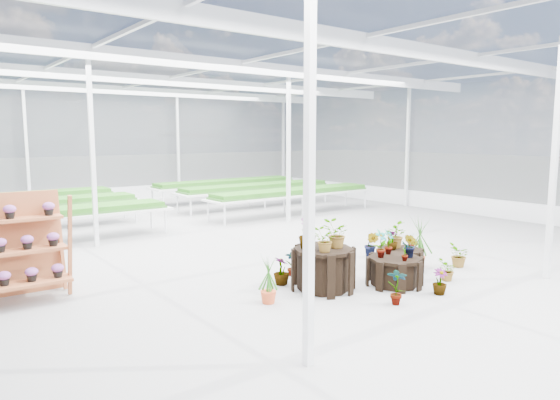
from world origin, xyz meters
TOP-DOWN VIEW (x-y plane):
  - ground_plane at (0.00, 0.00)m, footprint 24.00×24.00m
  - greenhouse_shell at (0.00, 0.00)m, footprint 18.00×24.00m
  - steel_frame at (0.00, 0.00)m, footprint 18.00×24.00m
  - nursery_benches at (0.00, 7.20)m, footprint 16.00×7.00m
  - plinth_tall at (-0.89, -1.94)m, footprint 1.37×1.37m
  - plinth_mid at (0.31, -2.54)m, footprint 1.14×1.14m
  - plinth_low at (1.31, -1.84)m, footprint 1.10×1.10m
  - shelf_rack at (-5.33, 0.66)m, footprint 1.70×0.94m
  - nursery_plants at (0.33, -1.93)m, footprint 4.95×2.87m

SIDE VIEW (x-z plane):
  - ground_plane at x=0.00m, z-range 0.00..0.00m
  - plinth_low at x=1.31m, z-range 0.00..0.42m
  - plinth_mid at x=0.31m, z-range 0.00..0.53m
  - plinth_tall at x=-0.89m, z-range 0.00..0.75m
  - nursery_benches at x=0.00m, z-range 0.00..0.84m
  - nursery_plants at x=0.33m, z-range -0.12..1.17m
  - shelf_rack at x=-5.33m, z-range 0.00..1.77m
  - greenhouse_shell at x=0.00m, z-range 0.00..4.50m
  - steel_frame at x=0.00m, z-range 0.00..4.50m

